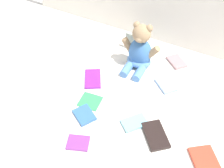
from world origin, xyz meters
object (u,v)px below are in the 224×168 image
book_case_4 (134,123)px  book_case_9 (177,62)px  book_case_0 (206,163)px  book_case_6 (90,101)px  book_case_1 (84,115)px  book_case_2 (93,79)px  book_case_7 (165,85)px  teddy_bear (140,52)px  book_case_5 (133,42)px  book_case_8 (155,135)px  book_case_3 (77,142)px

book_case_4 → book_case_9: (0.03, 0.49, 0.00)m
book_case_0 → book_case_6: size_ratio=1.39×
book_case_1 → book_case_6: book_case_1 is taller
book_case_9 → book_case_2: bearing=175.1°
book_case_1 → book_case_7: size_ratio=0.90×
teddy_bear → book_case_6: teddy_bear is taller
teddy_bear → book_case_0: size_ratio=1.86×
book_case_1 → book_case_9: bearing=5.9°
book_case_9 → book_case_7: bearing=-137.2°
book_case_9 → book_case_5: bearing=132.2°
book_case_4 → book_case_7: size_ratio=1.01×
book_case_1 → book_case_8: same height
book_case_2 → book_case_9: book_case_9 is taller
book_case_6 → book_case_3: bearing=-168.8°
book_case_4 → book_case_5: book_case_5 is taller
book_case_7 → book_case_0: bearing=-98.0°
teddy_bear → book_case_0: bearing=-43.3°
book_case_0 → book_case_5: 0.76m
book_case_3 → book_case_4: 0.26m
book_case_1 → book_case_9: same height
book_case_7 → book_case_8: bearing=-127.0°
book_case_1 → book_case_9: size_ratio=0.90×
book_case_0 → book_case_6: bearing=-42.2°
book_case_3 → book_case_5: (-0.07, 0.68, 0.05)m
book_case_5 → book_case_6: 0.47m
book_case_2 → book_case_6: bearing=85.0°
book_case_0 → book_case_8: size_ratio=1.00×
book_case_1 → book_case_5: 0.55m
book_case_0 → book_case_9: size_ratio=1.27×
book_case_6 → book_case_8: book_case_8 is taller
book_case_0 → book_case_6: (-0.56, 0.05, -0.00)m
teddy_bear → book_case_6: 0.37m
book_case_6 → book_case_8: size_ratio=0.71×
teddy_bear → book_case_4: bearing=-70.9°
book_case_3 → book_case_9: 0.72m
book_case_4 → book_case_7: bearing=-59.1°
book_case_1 → book_case_9: 0.61m
book_case_6 → book_case_7: 0.39m
book_case_0 → book_case_4: 0.33m
teddy_bear → book_case_5: size_ratio=2.50×
book_case_0 → book_case_4: size_ratio=1.27×
book_case_3 → book_case_7: size_ratio=0.83×
book_case_0 → book_case_1: size_ratio=1.42×
teddy_bear → book_case_3: 0.57m
book_case_4 → book_case_6: size_ratio=1.10×
teddy_bear → book_case_1: bearing=-102.2°
book_case_5 → book_case_7: book_case_5 is taller
book_case_7 → book_case_8: size_ratio=0.78×
book_case_5 → book_case_9: size_ratio=0.95×
book_case_5 → book_case_4: bearing=-64.3°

